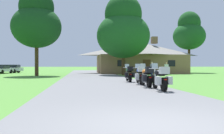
% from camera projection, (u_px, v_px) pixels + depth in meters
% --- Properties ---
extents(ground_plane, '(500.00, 500.00, 0.00)m').
position_uv_depth(ground_plane, '(95.00, 78.00, 24.53)').
color(ground_plane, '#4C8433').
extents(asphalt_driveway, '(6.40, 80.00, 0.06)m').
position_uv_depth(asphalt_driveway, '(97.00, 78.00, 22.55)').
color(asphalt_driveway, slate).
rests_on(asphalt_driveway, ground).
extents(motorcycle_black_nearest_to_camera, '(0.74, 2.08, 1.30)m').
position_uv_depth(motorcycle_black_nearest_to_camera, '(161.00, 79.00, 11.36)').
color(motorcycle_black_nearest_to_camera, black).
rests_on(motorcycle_black_nearest_to_camera, asphalt_driveway).
extents(motorcycle_orange_second_in_row, '(0.73, 2.08, 1.30)m').
position_uv_depth(motorcycle_orange_second_in_row, '(147.00, 77.00, 13.31)').
color(motorcycle_orange_second_in_row, black).
rests_on(motorcycle_orange_second_in_row, asphalt_driveway).
extents(motorcycle_blue_third_in_row, '(0.82, 2.08, 1.30)m').
position_uv_depth(motorcycle_blue_third_in_row, '(140.00, 75.00, 15.38)').
color(motorcycle_blue_third_in_row, black).
rests_on(motorcycle_blue_third_in_row, asphalt_driveway).
extents(motorcycle_green_farthest_in_row, '(0.76, 2.08, 1.30)m').
position_uv_depth(motorcycle_green_farthest_in_row, '(129.00, 74.00, 17.69)').
color(motorcycle_green_farthest_in_row, black).
rests_on(motorcycle_green_farthest_in_row, asphalt_driveway).
extents(stone_lodge, '(13.97, 8.61, 5.88)m').
position_uv_depth(stone_lodge, '(140.00, 57.00, 38.51)').
color(stone_lodge, brown).
rests_on(stone_lodge, ground).
extents(bystander_white_shirt_near_lodge, '(0.47, 0.38, 1.67)m').
position_uv_depth(bystander_white_shirt_near_lodge, '(166.00, 68.00, 31.62)').
color(bystander_white_shirt_near_lodge, black).
rests_on(bystander_white_shirt_near_lodge, ground).
extents(bystander_gray_shirt_beside_signpost, '(0.36, 0.50, 1.67)m').
position_uv_depth(bystander_gray_shirt_beside_signpost, '(152.00, 68.00, 28.35)').
color(bystander_gray_shirt_beside_signpost, navy).
rests_on(bystander_gray_shirt_beside_signpost, ground).
extents(bystander_olive_shirt_by_tree, '(0.33, 0.52, 1.69)m').
position_uv_depth(bystander_olive_shirt_by_tree, '(152.00, 68.00, 28.99)').
color(bystander_olive_shirt_by_tree, navy).
rests_on(bystander_olive_shirt_by_tree, ground).
extents(tree_left_near, '(5.90, 5.90, 10.45)m').
position_uv_depth(tree_left_near, '(37.00, 21.00, 28.97)').
color(tree_left_near, '#422D19').
rests_on(tree_left_near, ground).
extents(tree_by_lodge_front, '(6.78, 6.78, 10.33)m').
position_uv_depth(tree_by_lodge_front, '(123.00, 29.00, 30.89)').
color(tree_by_lodge_front, '#422D19').
rests_on(tree_by_lodge_front, ground).
extents(tree_right_of_lodge, '(5.56, 5.56, 10.71)m').
position_uv_depth(tree_right_of_lodge, '(189.00, 32.00, 42.26)').
color(tree_right_of_lodge, '#422D19').
rests_on(tree_right_of_lodge, ground).
extents(parked_silver_suv_far_left, '(4.82, 2.50, 1.40)m').
position_uv_depth(parked_silver_suv_far_left, '(8.00, 68.00, 41.23)').
color(parked_silver_suv_far_left, '#ADAFB7').
rests_on(parked_silver_suv_far_left, ground).
extents(parked_silver_sedan_far_left, '(2.68, 4.49, 1.20)m').
position_uv_depth(parked_silver_sedan_far_left, '(1.00, 69.00, 37.16)').
color(parked_silver_sedan_far_left, '#ADAFB7').
rests_on(parked_silver_sedan_far_left, ground).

